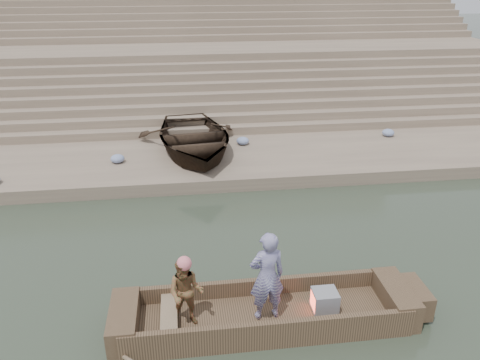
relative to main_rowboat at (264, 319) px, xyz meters
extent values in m
plane|color=#2A3427|center=(-2.20, -0.28, -0.11)|extent=(120.00, 120.00, 0.00)
cube|color=gray|center=(-2.20, 7.72, 0.09)|extent=(32.00, 4.00, 0.40)
cube|color=gray|center=(-2.20, 15.22, 1.29)|extent=(32.00, 3.00, 2.80)
cube|color=gray|center=(-2.20, 22.22, 2.49)|extent=(32.00, 3.00, 5.20)
cube|color=gray|center=(-2.20, 9.97, 0.24)|extent=(32.00, 0.50, 0.70)
cube|color=gray|center=(-2.20, 10.47, 0.39)|extent=(32.00, 0.50, 1.00)
cube|color=gray|center=(-2.20, 10.97, 0.54)|extent=(32.00, 0.50, 1.30)
cube|color=gray|center=(-2.20, 11.47, 0.69)|extent=(32.00, 0.50, 1.60)
cube|color=gray|center=(-2.20, 11.97, 0.84)|extent=(32.00, 0.50, 1.90)
cube|color=gray|center=(-2.20, 12.47, 0.99)|extent=(32.00, 0.50, 2.20)
cube|color=gray|center=(-2.20, 12.97, 1.14)|extent=(32.00, 0.50, 2.50)
cube|color=gray|center=(-2.20, 13.47, 1.29)|extent=(32.00, 0.50, 2.80)
cube|color=gray|center=(-2.20, 16.97, 1.44)|extent=(32.00, 0.50, 3.10)
cube|color=gray|center=(-2.20, 17.47, 1.59)|extent=(32.00, 0.50, 3.40)
cube|color=gray|center=(-2.20, 17.97, 1.74)|extent=(32.00, 0.50, 3.70)
cube|color=gray|center=(-2.20, 18.47, 1.89)|extent=(32.00, 0.50, 4.00)
cube|color=gray|center=(-2.20, 18.97, 2.04)|extent=(32.00, 0.50, 4.30)
cube|color=gray|center=(-2.20, 19.47, 2.19)|extent=(32.00, 0.50, 4.60)
cube|color=gray|center=(-2.20, 19.97, 2.34)|extent=(32.00, 0.50, 4.90)
cube|color=gray|center=(-2.20, 20.47, 2.49)|extent=(32.00, 0.50, 5.20)
cube|color=brown|center=(0.00, 0.00, 0.00)|extent=(5.00, 1.30, 0.22)
cube|color=brown|center=(0.00, -0.62, 0.17)|extent=(5.20, 0.12, 0.56)
cube|color=brown|center=(0.00, 0.62, 0.17)|extent=(5.20, 0.12, 0.56)
cube|color=brown|center=(-2.55, 0.00, 0.19)|extent=(0.50, 1.30, 0.60)
cube|color=brown|center=(2.55, 0.00, 0.19)|extent=(0.50, 1.30, 0.60)
cube|color=brown|center=(2.95, 0.00, 0.21)|extent=(0.35, 0.90, 0.50)
cube|color=#937A5B|center=(-1.75, 0.00, 0.29)|extent=(0.30, 1.20, 0.08)
cylinder|color=#937A5B|center=(-2.40, -0.90, 0.19)|extent=(1.03, 2.10, 1.36)
sphere|color=#E7727C|center=(-1.43, -0.04, 1.39)|extent=(0.26, 0.26, 0.26)
imported|color=navy|center=(0.02, -0.05, 1.00)|extent=(0.70, 0.51, 1.77)
imported|color=#236A2E|center=(-1.43, -0.04, 0.78)|extent=(0.75, 0.64, 1.34)
cube|color=gray|center=(1.14, 0.00, 0.31)|extent=(0.46, 0.42, 0.40)
cube|color=#E5593F|center=(0.93, 0.00, 0.31)|extent=(0.04, 0.34, 0.32)
imported|color=#2D2116|center=(-0.97, 8.13, 0.80)|extent=(4.04, 5.29, 1.02)
ellipsoid|color=#3F5999|center=(6.24, 8.92, 0.42)|extent=(0.44, 0.44, 0.26)
ellipsoid|color=#3F5999|center=(-3.42, 7.56, 0.42)|extent=(0.44, 0.44, 0.26)
ellipsoid|color=#3F5999|center=(0.78, 8.72, 0.42)|extent=(0.44, 0.44, 0.26)
camera|label=1|loc=(-1.36, -6.90, 6.02)|focal=35.47mm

